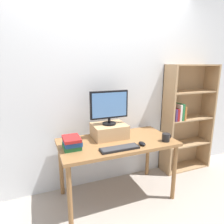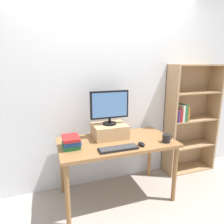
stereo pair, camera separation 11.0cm
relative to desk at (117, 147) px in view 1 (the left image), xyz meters
The scene contains 10 objects.
ground_plane 0.65m from the desk, ahead, with size 12.00×12.00×0.00m, color #9E9389.
back_wall 0.78m from the desk, 90.00° to the left, with size 7.00×0.08×2.60m.
desk is the anchor object (origin of this frame).
bookshelf_unit 1.30m from the desk, 12.80° to the left, with size 0.78×0.28×1.60m.
riser_box 0.23m from the desk, 103.25° to the left, with size 0.40×0.33×0.16m.
computer_monitor 0.49m from the desk, 103.38° to the left, with size 0.47×0.16×0.41m.
keyboard 0.26m from the desk, 106.11° to the right, with size 0.42×0.13×0.02m.
computer_mouse 0.32m from the desk, 45.85° to the right, with size 0.06×0.10×0.04m.
book_stack 0.55m from the desk, behind, with size 0.18×0.23×0.13m.
coffee_mug 0.59m from the desk, 22.71° to the right, with size 0.12×0.09×0.09m.
Camera 1 is at (-0.86, -2.01, 1.61)m, focal length 32.00 mm.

